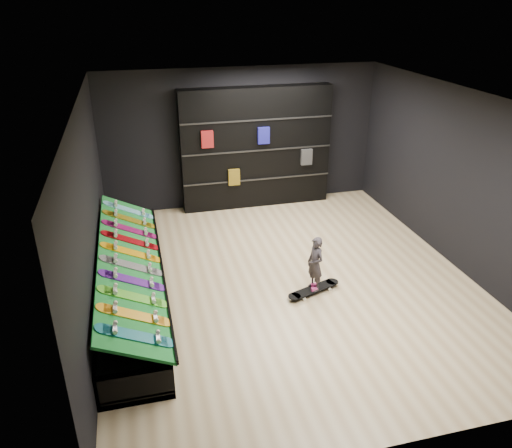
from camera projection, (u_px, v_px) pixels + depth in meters
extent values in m
cube|color=beige|center=(288.00, 280.00, 8.38)|extent=(6.00, 7.00, 0.01)
cube|color=white|center=(293.00, 99.00, 7.10)|extent=(6.00, 7.00, 0.01)
cube|color=black|center=(241.00, 138.00, 10.81)|extent=(6.00, 0.02, 3.00)
cube|color=black|center=(404.00, 333.00, 4.67)|extent=(6.00, 0.02, 3.00)
cube|color=black|center=(89.00, 216.00, 7.07)|extent=(0.02, 7.00, 3.00)
cube|color=black|center=(460.00, 180.00, 8.40)|extent=(0.02, 7.00, 3.00)
cube|color=#106A23|center=(131.00, 261.00, 7.52)|extent=(0.92, 4.50, 0.46)
cube|color=black|center=(256.00, 148.00, 10.80)|extent=(3.27, 0.38, 2.61)
imported|color=black|center=(315.00, 274.00, 7.85)|extent=(0.19, 0.23, 0.54)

